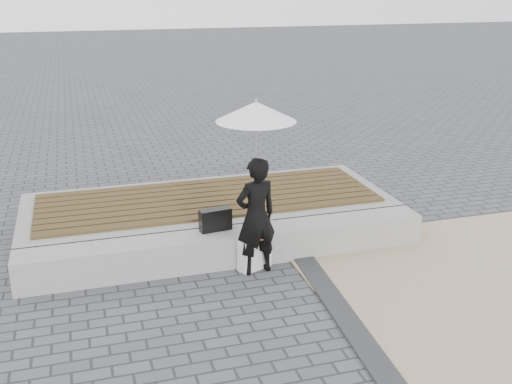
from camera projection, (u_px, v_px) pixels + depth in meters
ground at (271, 329)px, 6.04m from camera, size 80.00×80.00×0.00m
edging_band at (362, 342)px, 5.78m from camera, size 0.61×5.20×0.04m
seating_ledge at (230, 247)px, 7.42m from camera, size 5.00×0.45×0.40m
timber_platform at (209, 213)px, 8.50m from camera, size 5.00×2.00×0.40m
timber_decking at (208, 198)px, 8.43m from camera, size 4.60×1.60×0.04m
woman at (256, 216)px, 7.00m from camera, size 0.58×0.45×1.41m
parasol at (256, 112)px, 6.60m from camera, size 0.89×0.89×1.13m
handbag at (215, 220)px, 7.35m from camera, size 0.40×0.19×0.27m
canvas_tote at (254, 252)px, 7.25m from camera, size 0.44×0.31×0.42m
magazine at (256, 237)px, 7.13m from camera, size 0.30×0.22×0.01m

